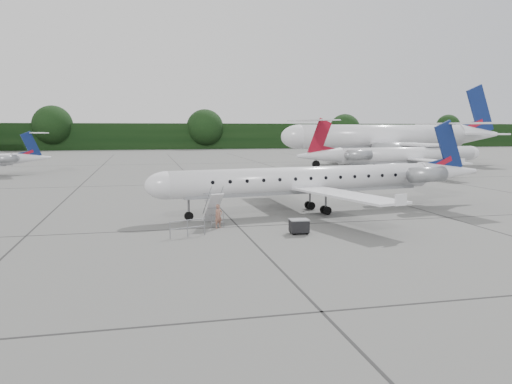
{
  "coord_description": "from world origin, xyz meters",
  "views": [
    {
      "loc": [
        -11.98,
        -28.4,
        6.38
      ],
      "look_at": [
        -4.91,
        2.84,
        2.3
      ],
      "focal_mm": 35.0,
      "sensor_mm": 36.0,
      "label": 1
    }
  ],
  "objects": [
    {
      "name": "main_regional_jet",
      "position": [
        0.1,
        7.51,
        3.5
      ],
      "size": [
        30.06,
        23.68,
        7.01
      ],
      "primitive_type": null,
      "rotation": [
        0.0,
        0.0,
        0.16
      ],
      "color": "silver",
      "rests_on": "ground"
    },
    {
      "name": "passenger",
      "position": [
        -7.35,
        3.01,
        0.78
      ],
      "size": [
        0.67,
        0.59,
        1.55
      ],
      "primitive_type": "imported",
      "rotation": [
        0.0,
        0.0,
        0.49
      ],
      "color": "#905F4E",
      "rests_on": "ground"
    },
    {
      "name": "ground",
      "position": [
        0.0,
        0.0,
        0.0
      ],
      "size": [
        320.0,
        320.0,
        0.0
      ],
      "primitive_type": "plane",
      "color": "#5B5B59",
      "rests_on": "ground"
    },
    {
      "name": "bg_regional_right",
      "position": [
        24.36,
        35.08,
        3.81
      ],
      "size": [
        32.44,
        25.93,
        7.63
      ],
      "primitive_type": null,
      "rotation": [
        0.0,
        0.0,
        3.33
      ],
      "color": "silver",
      "rests_on": "ground"
    },
    {
      "name": "baggage_cart",
      "position": [
        -2.82,
        0.17,
        0.48
      ],
      "size": [
        1.14,
        0.94,
        0.96
      ],
      "primitive_type": null,
      "rotation": [
        0.0,
        0.0,
        -0.05
      ],
      "color": "black",
      "rests_on": "ground"
    },
    {
      "name": "safety_railing",
      "position": [
        -9.53,
        0.79,
        0.5
      ],
      "size": [
        2.12,
        0.76,
        1.0
      ],
      "primitive_type": null,
      "rotation": [
        0.0,
        0.0,
        0.32
      ],
      "color": "gray",
      "rests_on": "ground"
    },
    {
      "name": "airstair",
      "position": [
        -7.54,
        4.2,
        1.1
      ],
      "size": [
        1.17,
        2.23,
        2.2
      ],
      "primitive_type": null,
      "rotation": [
        0.0,
        0.0,
        0.16
      ],
      "color": "silver",
      "rests_on": "ground"
    },
    {
      "name": "treeline",
      "position": [
        0.0,
        130.0,
        4.0
      ],
      "size": [
        260.0,
        4.0,
        8.0
      ],
      "primitive_type": "cube",
      "color": "black",
      "rests_on": "ground"
    },
    {
      "name": "bg_narrowbody",
      "position": [
        27.67,
        49.47,
        7.01
      ],
      "size": [
        41.42,
        31.51,
        14.02
      ],
      "primitive_type": null,
      "rotation": [
        0.0,
        0.0,
        0.09
      ],
      "color": "silver",
      "rests_on": "ground"
    }
  ]
}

